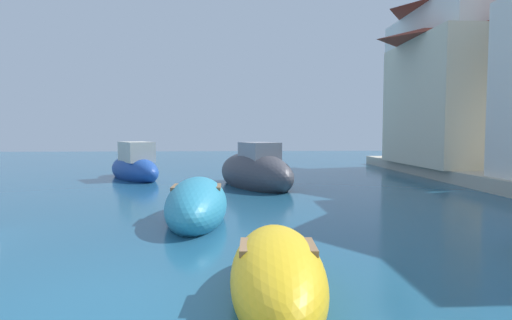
# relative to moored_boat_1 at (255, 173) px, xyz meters

# --- Properties ---
(ground) EXTENTS (80.00, 80.00, 0.00)m
(ground) POSITION_rel_moored_boat_1_xyz_m (-2.22, -11.09, -0.52)
(ground) COLOR #1E5170
(quay_promenade) EXTENTS (44.00, 32.00, 0.50)m
(quay_promenade) POSITION_rel_moored_boat_1_xyz_m (2.10, -11.46, -0.27)
(quay_promenade) COLOR #BCB29E
(quay_promenade) RESTS_ON ground
(moored_boat_1) EXTENTS (3.62, 5.29, 2.05)m
(moored_boat_1) POSITION_rel_moored_boat_1_xyz_m (0.00, 0.00, 0.00)
(moored_boat_1) COLOR #3F3F47
(moored_boat_1) RESTS_ON ground
(moored_boat_2) EXTENTS (1.34, 3.34, 1.05)m
(moored_boat_2) POSITION_rel_moored_boat_1_xyz_m (-0.30, -10.79, -0.23)
(moored_boat_2) COLOR gold
(moored_boat_2) RESTS_ON ground
(moored_boat_5) EXTENTS (3.59, 4.66, 1.93)m
(moored_boat_5) POSITION_rel_moored_boat_1_xyz_m (-5.15, 2.90, -0.03)
(moored_boat_5) COLOR #1E479E
(moored_boat_5) RESTS_ON ground
(moored_boat_6) EXTENTS (1.41, 4.08, 1.27)m
(moored_boat_6) POSITION_rel_moored_boat_1_xyz_m (-1.70, -5.97, -0.17)
(moored_boat_6) COLOR teal
(moored_boat_6) RESTS_ON ground
(waterfront_building_annex) EXTENTS (6.95, 7.34, 7.05)m
(waterfront_building_annex) POSITION_rel_moored_boat_1_xyz_m (10.78, 3.82, 3.56)
(waterfront_building_annex) COLOR beige
(waterfront_building_annex) RESTS_ON quay_promenade
(waterfront_building_far) EXTENTS (5.60, 8.69, 8.50)m
(waterfront_building_far) POSITION_rel_moored_boat_1_xyz_m (10.78, 4.81, 4.27)
(waterfront_building_far) COLOR white
(waterfront_building_far) RESTS_ON quay_promenade
(quayside_tree) EXTENTS (3.34, 3.34, 5.06)m
(quayside_tree) POSITION_rel_moored_boat_1_xyz_m (9.20, 2.07, 3.36)
(quayside_tree) COLOR brown
(quayside_tree) RESTS_ON quay_promenade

